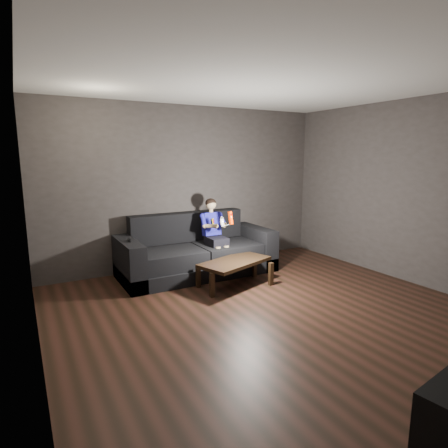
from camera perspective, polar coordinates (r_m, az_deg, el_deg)
floor at (r=4.62m, az=7.93°, el=-13.68°), size 5.00×5.00×0.00m
back_wall at (r=6.41m, az=-5.31°, el=5.62°), size 5.00×0.04×2.70m
left_wall at (r=3.40m, az=-27.49°, el=0.29°), size 0.04×5.00×2.70m
right_wall at (r=6.10m, az=27.48°, el=4.26°), size 0.04×5.00×2.70m
ceiling at (r=4.30m, az=8.88°, el=21.29°), size 5.00×5.00×0.02m
sofa at (r=6.05m, az=-4.21°, el=-4.66°), size 2.45×1.06×0.95m
child at (r=6.01m, az=-1.54°, el=-0.50°), size 0.42×0.51×1.03m
wii_remote_red at (r=5.66m, az=1.02°, el=0.94°), size 0.06×0.08×0.20m
nunchuk_white at (r=5.60m, az=-0.33°, el=0.42°), size 0.08×0.10×0.16m
wii_remote_black at (r=5.52m, az=-14.30°, el=-2.44°), size 0.07×0.16×0.03m
coffee_table at (r=5.43m, az=1.67°, el=-6.10°), size 1.18×0.85×0.39m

